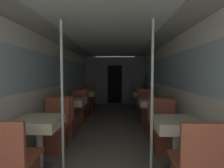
{
  "coord_description": "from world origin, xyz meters",
  "views": [
    {
      "loc": [
        0.16,
        -1.46,
        1.37
      ],
      "look_at": [
        -0.01,
        3.19,
        1.09
      ],
      "focal_mm": 28.0,
      "sensor_mm": 36.0,
      "label": 1
    }
  ],
  "objects_px": {
    "dining_table_left_0": "(39,126)",
    "chair_right_far_0": "(165,136)",
    "chair_left_near_1": "(65,124)",
    "chair_right_near_2": "(144,108)",
    "support_pole_left_0": "(62,96)",
    "dining_table_left_1": "(72,104)",
    "dining_table_right_0": "(177,127)",
    "dining_table_left_2": "(86,95)",
    "chair_right_far_2": "(139,102)",
    "support_pole_right_0": "(152,96)",
    "chair_right_far_1": "(147,112)",
    "chair_left_near_2": "(83,107)",
    "chair_right_near_1": "(157,125)",
    "chair_left_far_2": "(89,102)",
    "chair_left_far_0": "(54,134)",
    "dining_table_right_2": "(142,95)",
    "dining_table_right_1": "(152,104)",
    "chair_left_far_1": "(78,112)"
  },
  "relations": [
    {
      "from": "support_pole_right_0",
      "to": "dining_table_right_2",
      "type": "distance_m",
      "value": 3.73
    },
    {
      "from": "dining_table_right_0",
      "to": "dining_table_right_1",
      "type": "height_order",
      "value": "same"
    },
    {
      "from": "chair_left_far_0",
      "to": "dining_table_right_0",
      "type": "xyz_separation_m",
      "value": [
        1.96,
        -0.6,
        0.34
      ]
    },
    {
      "from": "chair_right_near_1",
      "to": "dining_table_right_0",
      "type": "bearing_deg",
      "value": -90.0
    },
    {
      "from": "chair_left_near_2",
      "to": "chair_right_near_1",
      "type": "relative_size",
      "value": 1.0
    },
    {
      "from": "dining_table_right_0",
      "to": "chair_right_far_1",
      "type": "height_order",
      "value": "chair_right_far_1"
    },
    {
      "from": "dining_table_left_2",
      "to": "chair_right_near_2",
      "type": "relative_size",
      "value": 0.82
    },
    {
      "from": "chair_right_far_1",
      "to": "chair_right_far_2",
      "type": "distance_m",
      "value": 1.84
    },
    {
      "from": "chair_left_far_1",
      "to": "dining_table_right_2",
      "type": "height_order",
      "value": "chair_left_far_1"
    },
    {
      "from": "chair_left_far_1",
      "to": "support_pole_right_0",
      "type": "height_order",
      "value": "support_pole_right_0"
    },
    {
      "from": "dining_table_left_0",
      "to": "chair_right_far_2",
      "type": "distance_m",
      "value": 4.73
    },
    {
      "from": "chair_left_near_1",
      "to": "chair_right_near_2",
      "type": "relative_size",
      "value": 1.0
    },
    {
      "from": "dining_table_left_0",
      "to": "chair_left_far_2",
      "type": "bearing_deg",
      "value": 90.0
    },
    {
      "from": "support_pole_left_0",
      "to": "chair_right_far_0",
      "type": "xyz_separation_m",
      "value": [
        1.61,
        0.6,
        -0.77
      ]
    },
    {
      "from": "dining_table_left_1",
      "to": "chair_right_far_0",
      "type": "distance_m",
      "value": 2.35
    },
    {
      "from": "chair_left_near_1",
      "to": "chair_right_far_0",
      "type": "xyz_separation_m",
      "value": [
        1.96,
        -0.65,
        0.0
      ]
    },
    {
      "from": "dining_table_left_2",
      "to": "chair_right_far_2",
      "type": "relative_size",
      "value": 0.82
    },
    {
      "from": "dining_table_left_2",
      "to": "chair_right_far_0",
      "type": "xyz_separation_m",
      "value": [
        1.96,
        -3.09,
        -0.34
      ]
    },
    {
      "from": "dining_table_left_0",
      "to": "support_pole_right_0",
      "type": "relative_size",
      "value": 0.35
    },
    {
      "from": "dining_table_left_2",
      "to": "chair_right_near_2",
      "type": "bearing_deg",
      "value": -16.97
    },
    {
      "from": "chair_right_near_1",
      "to": "chair_left_far_2",
      "type": "bearing_deg",
      "value": 122.81
    },
    {
      "from": "support_pole_left_0",
      "to": "chair_left_far_2",
      "type": "distance_m",
      "value": 4.37
    },
    {
      "from": "chair_left_near_1",
      "to": "dining_table_right_0",
      "type": "height_order",
      "value": "chair_left_near_1"
    },
    {
      "from": "chair_left_near_2",
      "to": "chair_right_near_1",
      "type": "distance_m",
      "value": 2.69
    },
    {
      "from": "chair_right_far_0",
      "to": "chair_right_far_1",
      "type": "height_order",
      "value": "same"
    },
    {
      "from": "support_pole_right_0",
      "to": "chair_right_near_1",
      "type": "distance_m",
      "value": 1.51
    },
    {
      "from": "chair_right_near_1",
      "to": "dining_table_right_2",
      "type": "bearing_deg",
      "value": 90.0
    },
    {
      "from": "chair_left_near_1",
      "to": "support_pole_right_0",
      "type": "height_order",
      "value": "support_pole_right_0"
    },
    {
      "from": "dining_table_left_1",
      "to": "dining_table_left_2",
      "type": "relative_size",
      "value": 1.0
    },
    {
      "from": "dining_table_right_1",
      "to": "support_pole_right_0",
      "type": "bearing_deg",
      "value": -100.69
    },
    {
      "from": "chair_right_far_2",
      "to": "chair_left_far_0",
      "type": "bearing_deg",
      "value": 62.01
    },
    {
      "from": "chair_left_near_1",
      "to": "support_pole_left_0",
      "type": "bearing_deg",
      "value": -74.38
    },
    {
      "from": "chair_right_far_0",
      "to": "chair_right_far_2",
      "type": "bearing_deg",
      "value": -90.0
    },
    {
      "from": "chair_left_far_2",
      "to": "chair_right_far_2",
      "type": "bearing_deg",
      "value": -180.0
    },
    {
      "from": "chair_right_near_1",
      "to": "chair_left_near_1",
      "type": "bearing_deg",
      "value": 180.0
    },
    {
      "from": "dining_table_left_0",
      "to": "chair_right_far_0",
      "type": "bearing_deg",
      "value": 16.97
    },
    {
      "from": "chair_left_far_0",
      "to": "chair_right_near_1",
      "type": "relative_size",
      "value": 1.0
    },
    {
      "from": "dining_table_left_1",
      "to": "dining_table_right_1",
      "type": "distance_m",
      "value": 1.96
    },
    {
      "from": "dining_table_left_0",
      "to": "chair_right_far_0",
      "type": "height_order",
      "value": "chair_right_far_0"
    },
    {
      "from": "dining_table_left_1",
      "to": "chair_left_far_1",
      "type": "bearing_deg",
      "value": 90.0
    },
    {
      "from": "chair_right_far_0",
      "to": "support_pole_right_0",
      "type": "bearing_deg",
      "value": 59.79
    },
    {
      "from": "chair_left_far_2",
      "to": "chair_left_near_2",
      "type": "bearing_deg",
      "value": 90.0
    },
    {
      "from": "dining_table_left_1",
      "to": "chair_right_far_1",
      "type": "relative_size",
      "value": 0.82
    },
    {
      "from": "chair_left_far_1",
      "to": "dining_table_right_1",
      "type": "relative_size",
      "value": 1.23
    },
    {
      "from": "support_pole_right_0",
      "to": "chair_right_near_2",
      "type": "height_order",
      "value": "support_pole_right_0"
    },
    {
      "from": "chair_right_near_1",
      "to": "dining_table_left_1",
      "type": "bearing_deg",
      "value": 163.03
    },
    {
      "from": "chair_left_far_0",
      "to": "chair_left_far_2",
      "type": "height_order",
      "value": "same"
    },
    {
      "from": "chair_right_far_1",
      "to": "chair_right_far_2",
      "type": "bearing_deg",
      "value": -90.0
    },
    {
      "from": "chair_left_near_2",
      "to": "chair_right_far_2",
      "type": "height_order",
      "value": "same"
    },
    {
      "from": "dining_table_left_1",
      "to": "dining_table_right_0",
      "type": "height_order",
      "value": "same"
    }
  ]
}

